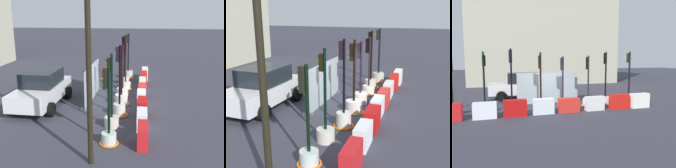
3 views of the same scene
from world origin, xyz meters
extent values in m
plane|color=#34333F|center=(0.00, 0.00, 0.00)|extent=(120.00, 120.00, 0.00)
cylinder|color=silver|center=(-5.16, -0.16, 0.23)|extent=(0.57, 0.57, 0.45)
torus|color=orange|center=(-5.16, -0.16, 0.04)|extent=(0.75, 0.75, 0.07)
cylinder|color=beige|center=(-3.63, -0.06, 0.23)|extent=(0.62, 0.62, 0.47)
cylinder|color=black|center=(-3.63, -0.06, 1.84)|extent=(0.10, 0.10, 2.75)
cube|color=black|center=(-3.61, 0.06, 2.75)|extent=(0.19, 0.17, 0.57)
sphere|color=red|center=(-3.60, 0.14, 2.94)|extent=(0.11, 0.11, 0.11)
sphere|color=orange|center=(-3.60, 0.14, 2.75)|extent=(0.11, 0.11, 0.11)
sphere|color=green|center=(-3.60, 0.14, 2.56)|extent=(0.11, 0.11, 0.11)
cylinder|color=silver|center=(-2.24, -0.27, 0.29)|extent=(0.57, 0.57, 0.58)
cylinder|color=black|center=(-2.24, -0.27, 1.98)|extent=(0.09, 0.09, 2.81)
cube|color=black|center=(-2.26, -0.16, 2.97)|extent=(0.19, 0.15, 0.68)
sphere|color=red|center=(-2.27, -0.08, 3.20)|extent=(0.11, 0.11, 0.11)
sphere|color=orange|center=(-2.27, -0.08, 2.97)|extent=(0.11, 0.11, 0.11)
sphere|color=green|center=(-2.27, -0.08, 2.75)|extent=(0.11, 0.11, 0.11)
torus|color=orange|center=(-2.24, -0.27, 0.04)|extent=(0.82, 0.82, 0.07)
cylinder|color=silver|center=(-0.65, -0.21, 0.28)|extent=(0.68, 0.68, 0.56)
cylinder|color=black|center=(-0.65, -0.21, 1.88)|extent=(0.11, 0.11, 2.64)
cube|color=black|center=(-0.67, -0.09, 2.67)|extent=(0.18, 0.16, 0.72)
sphere|color=red|center=(-0.68, 0.00, 2.91)|extent=(0.10, 0.10, 0.10)
sphere|color=orange|center=(-0.68, 0.00, 2.67)|extent=(0.10, 0.10, 0.10)
sphere|color=green|center=(-0.68, 0.00, 2.43)|extent=(0.10, 0.10, 0.10)
torus|color=orange|center=(-0.65, -0.21, 0.04)|extent=(0.90, 0.90, 0.07)
cylinder|color=silver|center=(0.66, -0.16, 0.27)|extent=(0.66, 0.66, 0.53)
cylinder|color=black|center=(0.66, -0.16, 1.76)|extent=(0.10, 0.10, 2.46)
cube|color=black|center=(0.65, -0.04, 2.55)|extent=(0.19, 0.16, 0.72)
sphere|color=red|center=(0.65, 0.06, 2.79)|extent=(0.11, 0.11, 0.11)
sphere|color=orange|center=(0.65, 0.06, 2.55)|extent=(0.11, 0.11, 0.11)
sphere|color=green|center=(0.65, 0.06, 2.31)|extent=(0.11, 0.11, 0.11)
cylinder|color=silver|center=(2.24, -0.21, 0.24)|extent=(0.64, 0.64, 0.49)
cylinder|color=black|center=(2.24, -0.21, 1.77)|extent=(0.09, 0.09, 2.57)
cube|color=black|center=(2.23, -0.08, 2.60)|extent=(0.18, 0.16, 0.75)
sphere|color=red|center=(2.23, 0.01, 2.85)|extent=(0.11, 0.11, 0.11)
sphere|color=orange|center=(2.23, 0.01, 2.60)|extent=(0.11, 0.11, 0.11)
sphere|color=green|center=(2.23, 0.01, 2.35)|extent=(0.11, 0.11, 0.11)
torus|color=orange|center=(2.24, -0.21, 0.04)|extent=(0.83, 0.83, 0.07)
cylinder|color=beige|center=(3.48, -0.03, 0.26)|extent=(0.65, 0.65, 0.52)
cylinder|color=black|center=(3.48, -0.03, 1.90)|extent=(0.10, 0.10, 2.77)
cube|color=black|center=(3.50, 0.09, 2.89)|extent=(0.17, 0.16, 0.67)
sphere|color=red|center=(3.50, 0.18, 3.11)|extent=(0.10, 0.10, 0.10)
sphere|color=orange|center=(3.50, 0.18, 2.89)|extent=(0.10, 0.10, 0.10)
sphere|color=green|center=(3.50, 0.18, 2.66)|extent=(0.10, 0.10, 0.10)
torus|color=orange|center=(3.48, -0.03, 0.03)|extent=(0.93, 0.93, 0.06)
cylinder|color=#B9B9AF|center=(5.07, -0.18, 0.29)|extent=(0.69, 0.69, 0.58)
cylinder|color=black|center=(5.07, -0.18, 1.94)|extent=(0.12, 0.12, 2.73)
cube|color=black|center=(5.04, -0.04, 2.93)|extent=(0.19, 0.19, 0.60)
sphere|color=red|center=(5.02, 0.05, 3.12)|extent=(0.10, 0.10, 0.10)
sphere|color=orange|center=(5.02, 0.05, 2.93)|extent=(0.10, 0.10, 0.10)
sphere|color=green|center=(5.02, 0.05, 2.73)|extent=(0.10, 0.10, 0.10)
torus|color=orange|center=(5.07, -0.18, 0.04)|extent=(0.89, 0.89, 0.07)
cube|color=white|center=(-3.56, -1.36, 0.39)|extent=(1.08, 0.45, 0.78)
cube|color=#B81010|center=(-2.15, -1.36, 0.41)|extent=(1.13, 0.49, 0.83)
cube|color=silver|center=(-0.72, -1.27, 0.40)|extent=(1.10, 0.46, 0.80)
cube|color=red|center=(0.66, -1.29, 0.38)|extent=(1.13, 0.47, 0.76)
cube|color=silver|center=(2.18, -1.27, 0.39)|extent=(1.04, 0.43, 0.77)
cube|color=red|center=(3.69, -1.34, 0.41)|extent=(1.12, 0.43, 0.83)
cube|color=white|center=(5.00, -1.40, 0.42)|extent=(1.13, 0.44, 0.84)
cube|color=silver|center=(-1.34, 3.94, 0.73)|extent=(4.53, 1.96, 0.77)
cube|color=black|center=(-1.16, 3.93, 1.50)|extent=(2.28, 1.69, 0.76)
cylinder|color=black|center=(-2.76, 2.98, 0.35)|extent=(0.70, 0.30, 0.69)
cylinder|color=black|center=(-2.71, 4.95, 0.35)|extent=(0.70, 0.30, 0.69)
cylinder|color=black|center=(0.03, 2.92, 0.35)|extent=(0.70, 0.30, 0.69)
cylinder|color=black|center=(0.07, 4.89, 0.35)|extent=(0.70, 0.30, 0.69)
cube|color=#B4B198|center=(2.54, 15.34, 6.34)|extent=(17.34, 7.61, 12.67)
cube|color=#96A8AC|center=(0.18, 1.52, 0.99)|extent=(4.02, 0.04, 1.97)
cube|color=#4C4C4C|center=(-1.62, 1.52, 0.05)|extent=(0.16, 0.50, 0.10)
cube|color=#4C4C4C|center=(1.99, 1.52, 0.05)|extent=(0.16, 0.50, 0.10)
camera|label=1|loc=(-14.43, -1.45, 4.93)|focal=43.63mm
camera|label=2|loc=(-11.60, -3.29, 4.37)|focal=43.95mm
camera|label=3|loc=(-2.85, -11.98, 2.74)|focal=34.32mm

